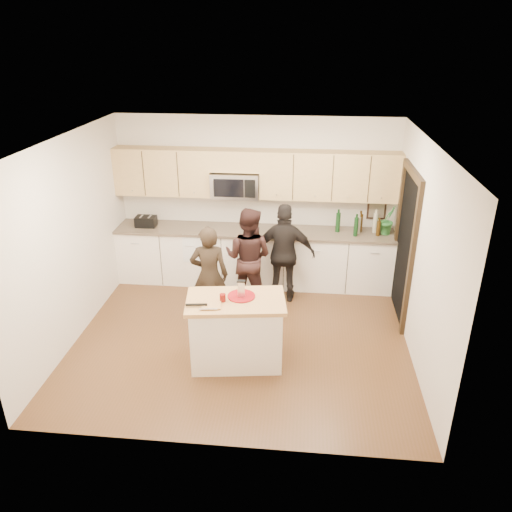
# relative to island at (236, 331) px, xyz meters

# --- Properties ---
(floor) EXTENTS (4.50, 4.50, 0.00)m
(floor) POSITION_rel_island_xyz_m (-0.00, 0.55, -0.45)
(floor) COLOR #54321C
(floor) RESTS_ON ground
(room_shell) EXTENTS (4.52, 4.02, 2.71)m
(room_shell) POSITION_rel_island_xyz_m (-0.00, 0.55, 1.28)
(room_shell) COLOR beige
(room_shell) RESTS_ON ground
(back_cabinetry) EXTENTS (4.50, 0.66, 0.94)m
(back_cabinetry) POSITION_rel_island_xyz_m (-0.00, 2.24, 0.02)
(back_cabinetry) COLOR white
(back_cabinetry) RESTS_ON ground
(upper_cabinetry) EXTENTS (4.50, 0.33, 0.75)m
(upper_cabinetry) POSITION_rel_island_xyz_m (0.03, 2.39, 1.39)
(upper_cabinetry) COLOR tan
(upper_cabinetry) RESTS_ON ground
(microwave) EXTENTS (0.76, 0.41, 0.40)m
(microwave) POSITION_rel_island_xyz_m (-0.31, 2.35, 1.20)
(microwave) COLOR silver
(microwave) RESTS_ON ground
(doorway) EXTENTS (0.06, 1.25, 2.20)m
(doorway) POSITION_rel_island_xyz_m (2.23, 1.45, 0.70)
(doorway) COLOR black
(doorway) RESTS_ON ground
(framed_picture) EXTENTS (0.30, 0.03, 0.38)m
(framed_picture) POSITION_rel_island_xyz_m (1.95, 2.54, 0.83)
(framed_picture) COLOR black
(framed_picture) RESTS_ON ground
(dish_towel) EXTENTS (0.34, 0.60, 0.48)m
(dish_towel) POSITION_rel_island_xyz_m (-0.95, 2.05, 0.35)
(dish_towel) COLOR white
(dish_towel) RESTS_ON ground
(island) EXTENTS (1.28, 0.85, 0.90)m
(island) POSITION_rel_island_xyz_m (0.00, 0.00, 0.00)
(island) COLOR white
(island) RESTS_ON ground
(red_plate) EXTENTS (0.34, 0.34, 0.02)m
(red_plate) POSITION_rel_island_xyz_m (0.06, 0.08, 0.45)
(red_plate) COLOR maroon
(red_plate) RESTS_ON island
(box_grater) EXTENTS (0.10, 0.05, 0.22)m
(box_grater) POSITION_rel_island_xyz_m (0.06, 0.06, 0.57)
(box_grater) COLOR silver
(box_grater) RESTS_ON red_plate
(drink_glass) EXTENTS (0.07, 0.07, 0.09)m
(drink_glass) POSITION_rel_island_xyz_m (-0.15, -0.06, 0.49)
(drink_glass) COLOR #670E0B
(drink_glass) RESTS_ON island
(cutting_board) EXTENTS (0.25, 0.22, 0.02)m
(cutting_board) POSITION_rel_island_xyz_m (-0.26, -0.19, 0.45)
(cutting_board) COLOR tan
(cutting_board) RESTS_ON island
(tongs) EXTENTS (0.26, 0.06, 0.02)m
(tongs) POSITION_rel_island_xyz_m (-0.44, -0.22, 0.47)
(tongs) COLOR black
(tongs) RESTS_ON cutting_board
(knife) EXTENTS (0.21, 0.05, 0.01)m
(knife) POSITION_rel_island_xyz_m (-0.28, -0.29, 0.47)
(knife) COLOR silver
(knife) RESTS_ON cutting_board
(toaster) EXTENTS (0.33, 0.22, 0.17)m
(toaster) POSITION_rel_island_xyz_m (-1.79, 2.22, 0.57)
(toaster) COLOR black
(toaster) RESTS_ON back_cabinetry
(bottle_cluster) EXTENTS (0.69, 0.28, 0.39)m
(bottle_cluster) POSITION_rel_island_xyz_m (1.68, 2.27, 0.66)
(bottle_cluster) COLOR black
(bottle_cluster) RESTS_ON back_cabinetry
(orchid) EXTENTS (0.33, 0.33, 0.47)m
(orchid) POSITION_rel_island_xyz_m (2.10, 2.27, 0.72)
(orchid) COLOR #2C6E30
(orchid) RESTS_ON back_cabinetry
(woman_left) EXTENTS (0.57, 0.40, 1.47)m
(woman_left) POSITION_rel_island_xyz_m (-0.50, 0.93, 0.28)
(woman_left) COLOR black
(woman_left) RESTS_ON ground
(woman_center) EXTENTS (0.88, 0.76, 1.55)m
(woman_center) POSITION_rel_island_xyz_m (-0.02, 1.51, 0.32)
(woman_center) COLOR black
(woman_center) RESTS_ON ground
(woman_right) EXTENTS (0.93, 0.40, 1.57)m
(woman_right) POSITION_rel_island_xyz_m (0.52, 1.68, 0.33)
(woman_right) COLOR black
(woman_right) RESTS_ON ground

